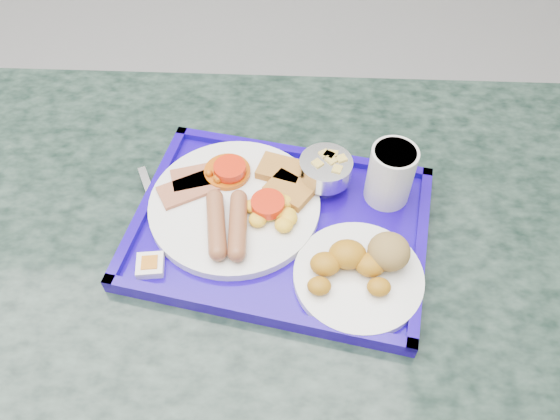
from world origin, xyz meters
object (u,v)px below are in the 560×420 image
table (279,309)px  tray (280,228)px  main_plate (240,202)px  bread_plate (362,268)px  juice_cup (391,173)px  fruit_bowl (326,169)px

table → tray: tray is taller
main_plate → bread_plate: bread_plate is taller
tray → juice_cup: (0.17, 0.07, 0.06)m
tray → juice_cup: juice_cup is taller
main_plate → fruit_bowl: (0.14, 0.05, 0.02)m
tray → fruit_bowl: size_ratio=5.97×
main_plate → juice_cup: bearing=7.6°
fruit_bowl → juice_cup: juice_cup is taller
bread_plate → main_plate: bearing=146.3°
tray → fruit_bowl: fruit_bowl is taller
main_plate → bread_plate: (0.18, -0.12, 0.00)m
table → fruit_bowl: size_ratio=15.04×
main_plate → juice_cup: (0.24, 0.03, 0.04)m
table → main_plate: main_plate is taller
table → main_plate: 0.25m
table → fruit_bowl: fruit_bowl is taller
bread_plate → table: bearing=154.7°
tray → bread_plate: bread_plate is taller
table → fruit_bowl: (0.07, 0.12, 0.26)m
table → main_plate: (-0.06, 0.07, 0.23)m
main_plate → juice_cup: 0.24m
main_plate → tray: bearing=-28.0°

